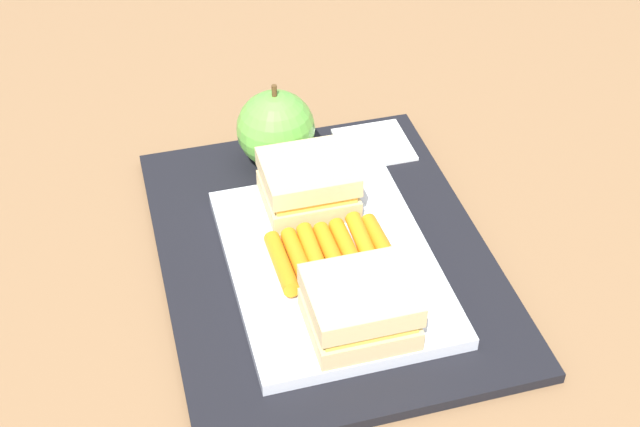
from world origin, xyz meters
TOP-DOWN VIEW (x-y plane):
  - ground_plane at (0.00, 0.00)m, footprint 2.40×2.40m
  - lunchbag_mat at (0.00, 0.00)m, footprint 0.36×0.28m
  - food_tray at (-0.03, 0.00)m, footprint 0.23×0.17m
  - sandwich_half_left at (-0.10, 0.00)m, footprint 0.07×0.08m
  - sandwich_half_right at (0.05, 0.00)m, footprint 0.07×0.08m
  - carrot_sticks_bundle at (-0.03, -0.00)m, footprint 0.08×0.10m
  - apple at (0.14, 0.01)m, footprint 0.08×0.08m
  - paper_napkin at (0.14, -0.09)m, footprint 0.07×0.07m

SIDE VIEW (x-z plane):
  - ground_plane at x=0.00m, z-range 0.00..0.00m
  - lunchbag_mat at x=0.00m, z-range 0.00..0.01m
  - paper_napkin at x=0.14m, z-range 0.01..0.01m
  - food_tray at x=-0.03m, z-range 0.01..0.02m
  - carrot_sticks_bundle at x=-0.03m, z-range 0.02..0.04m
  - sandwich_half_left at x=-0.10m, z-range 0.02..0.07m
  - sandwich_half_right at x=0.05m, z-range 0.02..0.07m
  - apple at x=0.14m, z-range 0.00..0.09m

